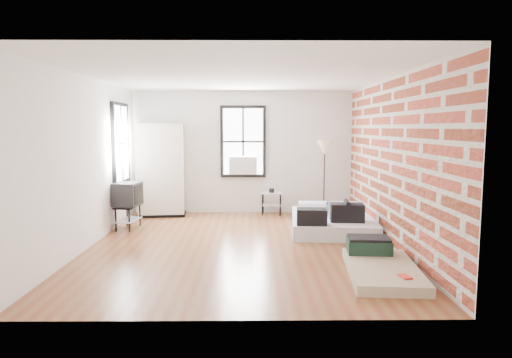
{
  "coord_description": "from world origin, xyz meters",
  "views": [
    {
      "loc": [
        0.19,
        -7.48,
        1.97
      ],
      "look_at": [
        0.27,
        0.3,
        1.09
      ],
      "focal_mm": 32.0,
      "sensor_mm": 36.0,
      "label": 1
    }
  ],
  "objects_px": {
    "floor_lamp": "(325,151)",
    "side_table": "(272,197)",
    "mattress_bare": "(379,264)",
    "wardrobe": "(161,170)",
    "tv_stand": "(128,196)",
    "mattress_main": "(332,221)"
  },
  "relations": [
    {
      "from": "floor_lamp",
      "to": "side_table",
      "type": "bearing_deg",
      "value": 176.59
    },
    {
      "from": "mattress_bare",
      "to": "wardrobe",
      "type": "relative_size",
      "value": 0.87
    },
    {
      "from": "wardrobe",
      "to": "side_table",
      "type": "relative_size",
      "value": 3.42
    },
    {
      "from": "mattress_bare",
      "to": "tv_stand",
      "type": "xyz_separation_m",
      "value": [
        -4.16,
        2.71,
        0.54
      ]
    },
    {
      "from": "side_table",
      "to": "wardrobe",
      "type": "bearing_deg",
      "value": -178.38
    },
    {
      "from": "mattress_bare",
      "to": "floor_lamp",
      "type": "bearing_deg",
      "value": 97.39
    },
    {
      "from": "floor_lamp",
      "to": "tv_stand",
      "type": "bearing_deg",
      "value": -161.44
    },
    {
      "from": "wardrobe",
      "to": "floor_lamp",
      "type": "relative_size",
      "value": 1.22
    },
    {
      "from": "floor_lamp",
      "to": "tv_stand",
      "type": "distance_m",
      "value": 4.33
    },
    {
      "from": "mattress_bare",
      "to": "mattress_main",
      "type": "bearing_deg",
      "value": 100.19
    },
    {
      "from": "floor_lamp",
      "to": "mattress_main",
      "type": "bearing_deg",
      "value": -92.98
    },
    {
      "from": "mattress_bare",
      "to": "tv_stand",
      "type": "bearing_deg",
      "value": 152.62
    },
    {
      "from": "tv_stand",
      "to": "mattress_main",
      "type": "bearing_deg",
      "value": 5.42
    },
    {
      "from": "mattress_main",
      "to": "tv_stand",
      "type": "bearing_deg",
      "value": -177.57
    },
    {
      "from": "wardrobe",
      "to": "floor_lamp",
      "type": "bearing_deg",
      "value": -5.72
    },
    {
      "from": "wardrobe",
      "to": "mattress_main",
      "type": "bearing_deg",
      "value": -28.7
    },
    {
      "from": "mattress_main",
      "to": "side_table",
      "type": "bearing_deg",
      "value": 129.42
    },
    {
      "from": "mattress_main",
      "to": "tv_stand",
      "type": "distance_m",
      "value": 3.99
    },
    {
      "from": "wardrobe",
      "to": "mattress_bare",
      "type": "bearing_deg",
      "value": -52.83
    },
    {
      "from": "wardrobe",
      "to": "side_table",
      "type": "bearing_deg",
      "value": -4.1
    },
    {
      "from": "mattress_bare",
      "to": "wardrobe",
      "type": "height_order",
      "value": "wardrobe"
    },
    {
      "from": "mattress_bare",
      "to": "tv_stand",
      "type": "height_order",
      "value": "tv_stand"
    }
  ]
}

